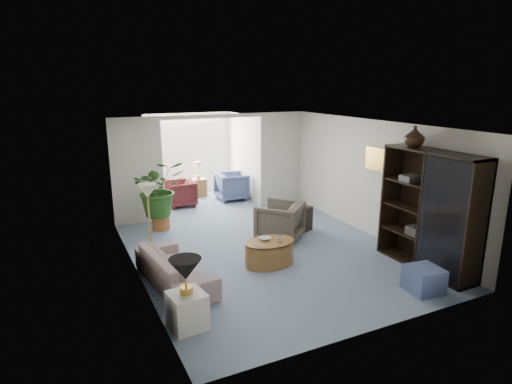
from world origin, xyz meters
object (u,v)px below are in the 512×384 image
entertainment_cabinet (429,211)px  plant_pot (161,222)px  table_lamp (185,269)px  coffee_bowl (265,239)px  sunroom_chair_blue (232,186)px  floor_lamp (148,191)px  side_table_dark (300,219)px  framed_picture (376,159)px  ottoman (424,280)px  end_table (187,310)px  coffee_table (270,253)px  coffee_cup (280,239)px  wingback_chair (280,221)px  sofa (175,268)px  sunroom_chair_maroon (181,193)px  cabinet_urn (414,136)px  sunroom_table (199,188)px

entertainment_cabinet → plant_pot: bearing=132.7°
table_lamp → coffee_bowl: size_ratio=2.10×
table_lamp → sunroom_chair_blue: table_lamp is taller
floor_lamp → side_table_dark: bearing=-2.9°
framed_picture → ottoman: 2.97m
end_table → ottoman: bearing=-9.8°
end_table → coffee_table: size_ratio=0.54×
end_table → coffee_cup: coffee_cup is taller
wingback_chair → entertainment_cabinet: 2.98m
framed_picture → coffee_cup: framed_picture is taller
sofa → sunroom_chair_maroon: size_ratio=2.52×
table_lamp → side_table_dark: table_lamp is taller
coffee_bowl → plant_pot: coffee_bowl is taller
plant_pot → coffee_cup: bearing=-62.9°
sofa → coffee_cup: size_ratio=20.25×
framed_picture → plant_pot: size_ratio=1.25×
sofa → side_table_dark: 3.52m
coffee_cup → cabinet_urn: (2.32, -0.72, 1.82)m
side_table_dark → cabinet_urn: 3.13m
coffee_cup → cabinet_urn: size_ratio=0.25×
sunroom_chair_maroon → sunroom_table: bearing=137.9°
coffee_bowl → wingback_chair: 1.25m
coffee_table → sunroom_chair_blue: sunroom_chair_blue is taller
framed_picture → coffee_cup: size_ratio=5.28×
coffee_table → framed_picture: bearing=7.8°
wingback_chair → plant_pot: 2.76m
entertainment_cabinet → cabinet_urn: cabinet_urn is taller
sofa → coffee_bowl: bearing=-93.1°
ottoman → cabinet_urn: bearing=57.8°
coffee_bowl → side_table_dark: 1.98m
wingback_chair → end_table: bearing=-0.7°
plant_pot → sunroom_chair_maroon: size_ratio=0.52×
sofa → coffee_table: size_ratio=2.02×
coffee_cup → sunroom_table: bearing=87.7°
table_lamp → side_table_dark: (3.45, 2.69, -0.58)m
framed_picture → sunroom_table: framed_picture is taller
plant_pot → sunroom_table: 2.94m
end_table → sunroom_chair_maroon: bearing=74.8°
entertainment_cabinet → ottoman: 1.32m
floor_lamp → wingback_chair: size_ratio=0.40×
side_table_dark → floor_lamp: bearing=177.1°
sofa → plant_pot: 2.84m
end_table → sunroom_chair_blue: sunroom_chair_blue is taller
sunroom_chair_maroon → sunroom_table: sunroom_chair_maroon is taller
coffee_cup → ottoman: size_ratio=0.19×
entertainment_cabinet → ottoman: bearing=-137.6°
entertainment_cabinet → sunroom_chair_blue: bearing=103.3°
sofa → sunroom_chair_maroon: (1.38, 4.45, 0.07)m
table_lamp → coffee_table: bearing=34.6°
floor_lamp → coffee_table: bearing=-39.3°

